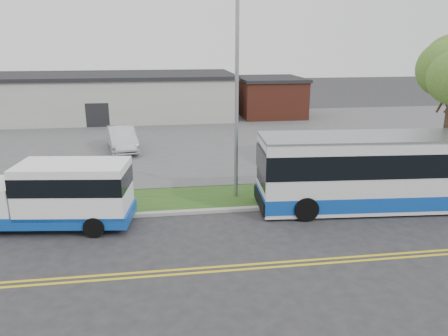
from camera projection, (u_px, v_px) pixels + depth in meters
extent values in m
plane|color=#28282B|center=(178.00, 224.00, 18.51)|extent=(140.00, 140.00, 0.00)
cube|color=gold|center=(183.00, 269.00, 14.85)|extent=(70.00, 0.12, 0.01)
cube|color=gold|center=(183.00, 274.00, 14.57)|extent=(70.00, 0.12, 0.01)
cube|color=#9E9B93|center=(176.00, 213.00, 19.53)|extent=(80.00, 0.30, 0.15)
cube|color=#214617|center=(175.00, 199.00, 21.24)|extent=(80.00, 3.30, 0.10)
cube|color=#4C4C4F|center=(168.00, 137.00, 34.62)|extent=(80.00, 25.00, 0.10)
cube|color=#9E9E99|center=(103.00, 98.00, 42.73)|extent=(25.00, 10.00, 4.00)
cube|color=black|center=(102.00, 76.00, 42.11)|extent=(25.40, 10.40, 0.35)
cube|color=black|center=(98.00, 116.00, 38.28)|extent=(2.00, 0.15, 2.20)
cube|color=brown|center=(270.00, 98.00, 44.13)|extent=(6.00, 7.00, 3.60)
cube|color=black|center=(270.00, 79.00, 43.58)|extent=(6.30, 7.30, 0.30)
cylinder|color=#3C2A20|center=(445.00, 141.00, 22.60)|extent=(0.32, 0.32, 4.76)
cylinder|color=gray|center=(237.00, 100.00, 20.21)|extent=(0.18, 0.18, 9.50)
cube|color=#0E409B|center=(51.00, 214.00, 18.16)|extent=(7.00, 3.13, 0.50)
cube|color=white|center=(74.00, 188.00, 17.85)|extent=(4.63, 2.83, 2.09)
cube|color=black|center=(73.00, 180.00, 17.75)|extent=(4.65, 2.87, 0.75)
cylinder|color=black|center=(94.00, 227.00, 17.20)|extent=(0.86, 0.38, 0.84)
cylinder|color=black|center=(107.00, 207.00, 19.26)|extent=(0.86, 0.38, 0.84)
cube|color=silver|center=(393.00, 171.00, 19.97)|extent=(12.38, 3.63, 3.22)
cube|color=#0E409B|center=(390.00, 194.00, 20.28)|extent=(12.41, 3.65, 0.67)
cube|color=black|center=(394.00, 159.00, 19.80)|extent=(12.43, 3.68, 1.06)
cube|color=black|center=(262.00, 166.00, 19.42)|extent=(0.29, 2.56, 1.78)
cube|color=black|center=(260.00, 200.00, 19.87)|extent=(0.33, 2.78, 0.56)
cube|color=gray|center=(397.00, 137.00, 19.51)|extent=(12.38, 3.63, 0.13)
cylinder|color=black|center=(306.00, 209.00, 18.74)|extent=(1.09, 0.43, 1.07)
cylinder|color=black|center=(292.00, 189.00, 21.25)|extent=(1.09, 0.43, 1.07)
cylinder|color=black|center=(435.00, 185.00, 21.77)|extent=(1.09, 0.43, 1.07)
imported|color=black|center=(64.00, 180.00, 21.31)|extent=(0.62, 0.43, 1.62)
imported|color=#BABBC1|center=(122.00, 139.00, 30.24)|extent=(2.64, 5.22, 1.64)
sphere|color=white|center=(58.00, 195.00, 21.21)|extent=(0.32, 0.32, 0.32)
sphere|color=white|center=(73.00, 191.00, 21.77)|extent=(0.32, 0.32, 0.32)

